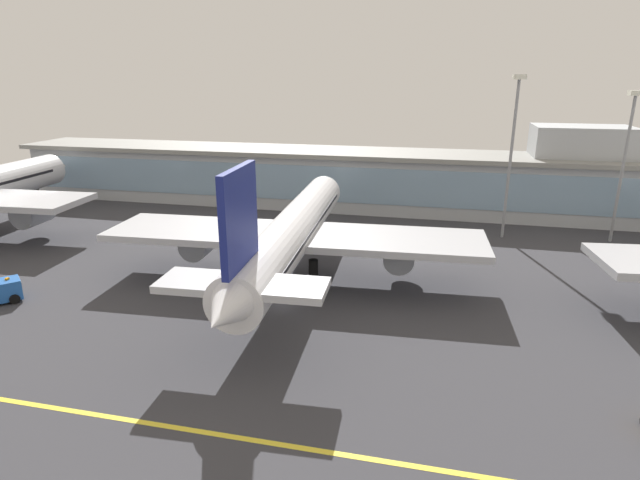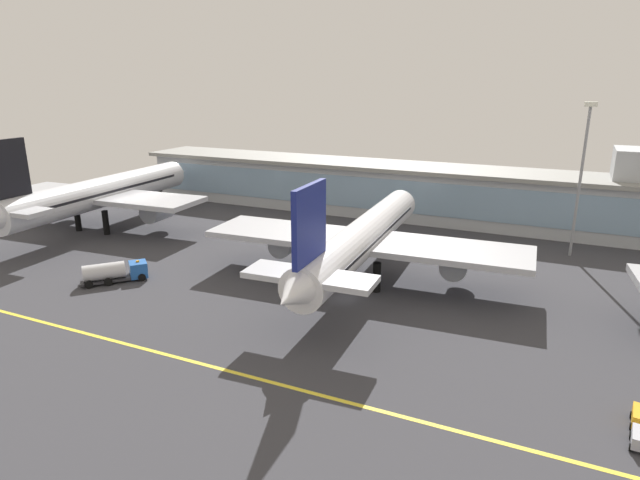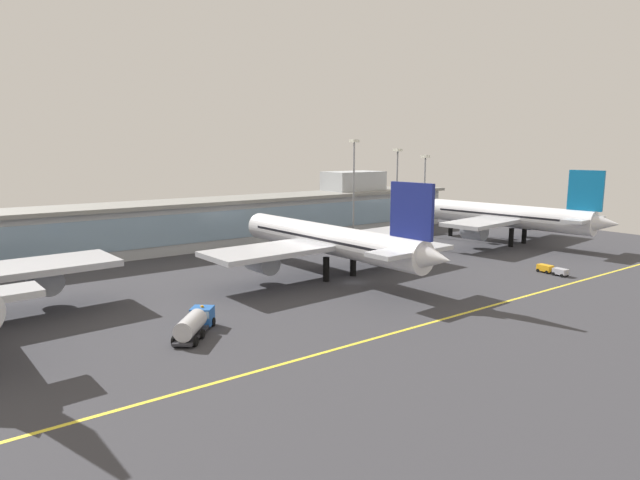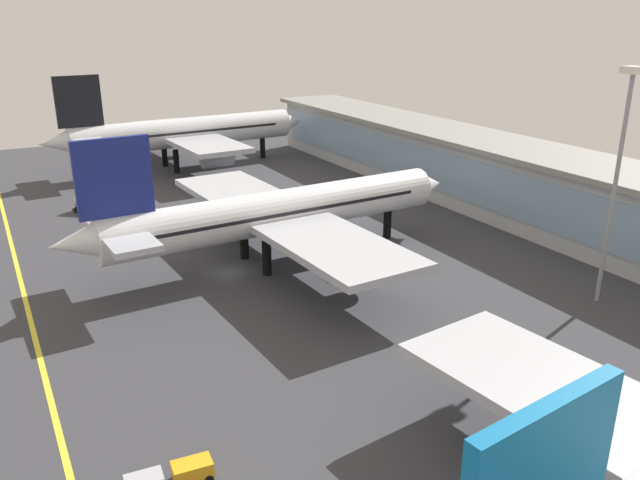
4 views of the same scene
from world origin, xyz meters
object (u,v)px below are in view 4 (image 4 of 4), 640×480
object	(u,v)px
airliner_near_left	(184,133)
airliner_near_right	(277,213)
fuel_tanker_truck	(104,203)
baggage_tug_near	(171,476)
apron_light_mast_east	(620,155)

from	to	relation	value
airliner_near_left	airliner_near_right	bearing A→B (deg)	-99.12
fuel_tanker_truck	baggage_tug_near	size ratio (longest dim) A/B	1.47
airliner_near_left	baggage_tug_near	xyz separation A→B (m)	(87.82, -28.55, -6.11)
airliner_near_right	apron_light_mast_east	bearing A→B (deg)	-49.73
airliner_near_left	fuel_tanker_truck	distance (m)	31.58
airliner_near_right	airliner_near_left	bearing A→B (deg)	81.23
airliner_near_right	fuel_tanker_truck	world-z (taller)	airliner_near_right
airliner_near_left	baggage_tug_near	bearing A→B (deg)	-111.39
airliner_near_left	fuel_tanker_truck	world-z (taller)	airliner_near_left
airliner_near_right	apron_light_mast_east	distance (m)	38.11
airliner_near_left	airliner_near_right	world-z (taller)	airliner_near_left
airliner_near_left	airliner_near_right	distance (m)	55.26
airliner_near_left	baggage_tug_near	size ratio (longest dim) A/B	9.42
fuel_tanker_truck	apron_light_mast_east	xyz separation A→B (m)	(58.33, 40.19, 14.38)
airliner_near_right	baggage_tug_near	size ratio (longest dim) A/B	9.18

